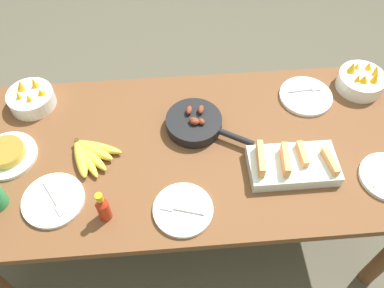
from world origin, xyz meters
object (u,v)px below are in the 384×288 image
(fruit_bowl_citrus, at_px, (361,80))
(hot_sauce_bottle, at_px, (103,208))
(empty_plate_far_right, at_px, (306,96))
(skillet, at_px, (195,123))
(banana_bunch, at_px, (90,154))
(melon_tray, at_px, (292,165))
(empty_plate_near_front, at_px, (53,200))
(frittata_plate_center, at_px, (7,154))
(fruit_bowl_mango, at_px, (31,98))
(empty_plate_far_left, at_px, (183,210))

(fruit_bowl_citrus, distance_m, hot_sauce_bottle, 1.21)
(empty_plate_far_right, bearing_deg, hot_sauce_bottle, -149.27)
(skillet, distance_m, empty_plate_far_right, 0.51)
(fruit_bowl_citrus, bearing_deg, empty_plate_far_right, -170.29)
(banana_bunch, xyz_separation_m, empty_plate_far_right, (0.91, 0.24, -0.01))
(melon_tray, bearing_deg, empty_plate_far_right, 67.68)
(melon_tray, bearing_deg, empty_plate_near_front, -175.78)
(empty_plate_far_right, bearing_deg, melon_tray, -112.32)
(empty_plate_near_front, height_order, empty_plate_far_right, same)
(fruit_bowl_citrus, bearing_deg, banana_bunch, -166.41)
(empty_plate_near_front, distance_m, hot_sauce_bottle, 0.21)
(skillet, bearing_deg, empty_plate_far_right, 45.59)
(skillet, relative_size, empty_plate_near_front, 1.52)
(frittata_plate_center, bearing_deg, fruit_bowl_mango, 77.52)
(melon_tray, height_order, empty_plate_far_left, melon_tray)
(hot_sauce_bottle, bearing_deg, empty_plate_far_left, -0.34)
(empty_plate_near_front, distance_m, fruit_bowl_citrus, 1.36)
(melon_tray, bearing_deg, empty_plate_far_left, -161.42)
(hot_sauce_bottle, bearing_deg, fruit_bowl_citrus, 26.46)
(banana_bunch, relative_size, fruit_bowl_mango, 1.07)
(fruit_bowl_mango, relative_size, fruit_bowl_citrus, 0.95)
(skillet, height_order, fruit_bowl_citrus, fruit_bowl_citrus)
(empty_plate_near_front, bearing_deg, frittata_plate_center, 133.35)
(empty_plate_near_front, bearing_deg, empty_plate_far_right, 22.40)
(skillet, height_order, empty_plate_far_right, skillet)
(banana_bunch, height_order, frittata_plate_center, frittata_plate_center)
(melon_tray, xyz_separation_m, fruit_bowl_citrus, (0.39, 0.40, 0.01))
(skillet, distance_m, empty_plate_near_front, 0.61)
(empty_plate_far_left, bearing_deg, fruit_bowl_citrus, 33.63)
(melon_tray, distance_m, empty_plate_far_left, 0.44)
(empty_plate_near_front, bearing_deg, fruit_bowl_mango, 106.24)
(frittata_plate_center, distance_m, empty_plate_far_left, 0.72)
(empty_plate_near_front, height_order, hot_sauce_bottle, hot_sauce_bottle)
(banana_bunch, relative_size, fruit_bowl_citrus, 1.02)
(empty_plate_far_right, height_order, hot_sauce_bottle, hot_sauce_bottle)
(skillet, height_order, empty_plate_near_front, skillet)
(frittata_plate_center, distance_m, fruit_bowl_citrus, 1.50)
(skillet, distance_m, fruit_bowl_mango, 0.70)
(banana_bunch, xyz_separation_m, skillet, (0.42, 0.11, 0.01))
(fruit_bowl_mango, height_order, fruit_bowl_citrus, fruit_bowl_citrus)
(empty_plate_far_right, relative_size, fruit_bowl_citrus, 1.13)
(fruit_bowl_mango, distance_m, fruit_bowl_citrus, 1.41)
(empty_plate_far_right, bearing_deg, banana_bunch, -165.38)
(empty_plate_far_right, distance_m, fruit_bowl_citrus, 0.25)
(frittata_plate_center, bearing_deg, fruit_bowl_citrus, 9.81)
(skillet, relative_size, empty_plate_far_left, 1.59)
(empty_plate_near_front, relative_size, hot_sauce_bottle, 1.49)
(skillet, xyz_separation_m, empty_plate_near_front, (-0.54, -0.30, -0.02))
(frittata_plate_center, relative_size, hot_sauce_bottle, 1.50)
(fruit_bowl_mango, bearing_deg, empty_plate_near_front, -73.76)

